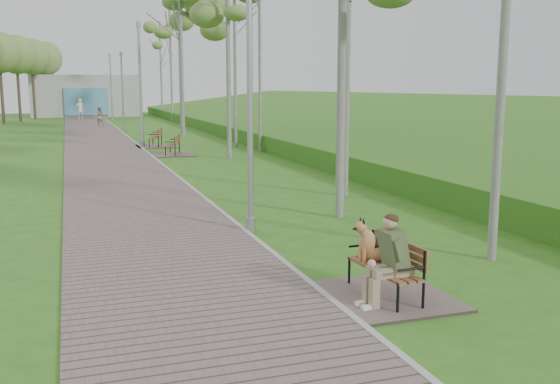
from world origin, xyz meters
The scene contains 19 objects.
ground centered at (0.00, 0.00, 0.00)m, with size 120.00×120.00×0.00m, color #2E621B.
walkway centered at (-1.75, 21.50, 0.02)m, with size 3.50×67.00×0.04m, color #665752.
kerb centered at (0.00, 21.50, 0.03)m, with size 0.10×67.00×0.05m, color #999993.
embankment centered at (12.00, 20.00, 0.00)m, with size 14.00×70.00×1.60m, color #458223.
building_north centered at (-1.50, 50.97, 1.99)m, with size 10.00×5.20×4.00m.
bench_main centered at (0.71, -6.45, 0.41)m, with size 1.67×1.86×1.46m.
bench_second centered at (0.93, 12.90, 0.20)m, with size 1.74×1.93×1.07m.
bench_third centered at (0.73, 16.85, 0.21)m, with size 1.86×2.07×1.14m.
lamp_post_near centered at (0.12, -1.97, 2.38)m, with size 0.20×0.20×5.09m.
lamp_post_second centered at (0.11, 16.96, 2.78)m, with size 0.23×0.23×5.94m.
lamp_post_third centered at (0.10, 27.07, 2.35)m, with size 0.19×0.19×5.03m.
lamp_post_far centered at (0.43, 42.23, 2.65)m, with size 0.22×0.22×5.66m.
pedestrian_near centered at (-2.16, 45.36, 0.91)m, with size 0.67×0.44×1.82m, color silver.
pedestrian_far centered at (-1.06, 33.72, 0.72)m, with size 0.70×0.55×1.44m, color gray.
birch_mid_b centered at (4.38, 15.36, 6.32)m, with size 2.37×2.37×8.06m.
birch_mid_c centered at (3.07, 22.38, 7.53)m, with size 2.74×2.74×9.59m.
birch_far_b centered at (3.54, 25.53, 8.14)m, with size 2.69×2.69×10.37m.
birch_far_c centered at (5.03, 38.51, 8.46)m, with size 2.74×2.74×10.77m.
birch_distant_b centered at (5.30, 46.23, 7.29)m, with size 2.31×2.31×9.28m.
Camera 1 is at (-3.29, -13.83, 2.91)m, focal length 40.00 mm.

